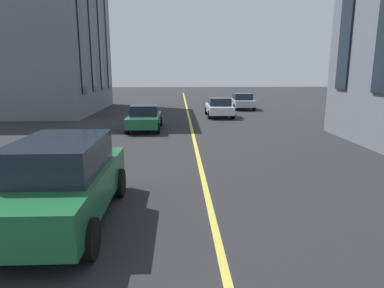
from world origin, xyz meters
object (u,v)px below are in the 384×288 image
Objects in this scene: car_silver_oncoming at (242,101)px; car_green_near at (144,117)px; car_white_parked_a at (219,107)px; car_green_far at (62,180)px.

car_silver_oncoming and car_green_near have the same top height.
car_white_parked_a is at bearing -42.25° from car_green_near.
car_green_far is (-12.21, 0.59, 0.27)m from car_green_near.
car_green_far reaches higher than car_silver_oncoming.
car_white_parked_a is at bearing -17.48° from car_green_far.
car_green_near is 0.83× the size of car_green_far.
car_green_near is at bearing -2.77° from car_green_far.
car_silver_oncoming is 1.00× the size of car_white_parked_a.
car_white_parked_a is at bearing 152.49° from car_silver_oncoming.
car_silver_oncoming is 0.83× the size of car_green_far.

